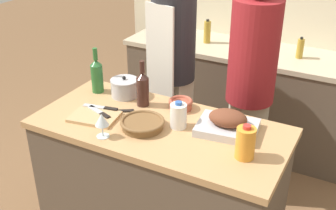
# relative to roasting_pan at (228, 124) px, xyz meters

# --- Properties ---
(kitchen_island) EXTENTS (1.46, 0.69, 0.91)m
(kitchen_island) POSITION_rel_roasting_pan_xyz_m (-0.36, -0.12, -0.50)
(kitchen_island) COLOR brown
(kitchen_island) RESTS_ON ground_plane
(back_counter) EXTENTS (2.08, 0.60, 0.89)m
(back_counter) POSITION_rel_roasting_pan_xyz_m (-0.36, 1.38, -0.51)
(back_counter) COLOR brown
(back_counter) RESTS_ON ground_plane
(roasting_pan) EXTENTS (0.36, 0.29, 0.13)m
(roasting_pan) POSITION_rel_roasting_pan_xyz_m (0.00, 0.00, 0.00)
(roasting_pan) COLOR #BCBCC1
(roasting_pan) RESTS_ON kitchen_island
(wicker_basket) EXTENTS (0.25, 0.25, 0.05)m
(wicker_basket) POSITION_rel_roasting_pan_xyz_m (-0.43, -0.19, -0.02)
(wicker_basket) COLOR brown
(wicker_basket) RESTS_ON kitchen_island
(cutting_board) EXTENTS (0.30, 0.24, 0.02)m
(cutting_board) POSITION_rel_roasting_pan_xyz_m (-0.74, -0.22, -0.04)
(cutting_board) COLOR tan
(cutting_board) RESTS_ON kitchen_island
(stock_pot) EXTENTS (0.18, 0.18, 0.14)m
(stock_pot) POSITION_rel_roasting_pan_xyz_m (-0.74, 0.11, 0.01)
(stock_pot) COLOR #B7B7BC
(stock_pot) RESTS_ON kitchen_island
(mixing_bowl) EXTENTS (0.15, 0.15, 0.06)m
(mixing_bowl) POSITION_rel_roasting_pan_xyz_m (-0.35, 0.12, -0.02)
(mixing_bowl) COLOR #A84C38
(mixing_bowl) RESTS_ON kitchen_island
(juice_jug) EXTENTS (0.10, 0.10, 0.18)m
(juice_jug) POSITION_rel_roasting_pan_xyz_m (0.17, -0.20, 0.04)
(juice_jug) COLOR orange
(juice_jug) RESTS_ON kitchen_island
(milk_jug) EXTENTS (0.09, 0.09, 0.16)m
(milk_jug) POSITION_rel_roasting_pan_xyz_m (-0.26, -0.08, 0.02)
(milk_jug) COLOR white
(milk_jug) RESTS_ON kitchen_island
(wine_bottle_green) EXTENTS (0.08, 0.08, 0.30)m
(wine_bottle_green) POSITION_rel_roasting_pan_xyz_m (-0.93, 0.08, 0.07)
(wine_bottle_green) COLOR #28662D
(wine_bottle_green) RESTS_ON kitchen_island
(wine_bottle_dark) EXTENTS (0.08, 0.08, 0.29)m
(wine_bottle_dark) POSITION_rel_roasting_pan_xyz_m (-0.57, 0.05, 0.07)
(wine_bottle_dark) COLOR #381E19
(wine_bottle_dark) RESTS_ON kitchen_island
(wine_glass_left) EXTENTS (0.08, 0.08, 0.14)m
(wine_glass_left) POSITION_rel_roasting_pan_xyz_m (-0.57, -0.37, 0.05)
(wine_glass_left) COLOR silver
(wine_glass_left) RESTS_ON kitchen_island
(knife_chef) EXTENTS (0.24, 0.16, 0.01)m
(knife_chef) POSITION_rel_roasting_pan_xyz_m (-0.68, -0.11, -0.05)
(knife_chef) COLOR #B7B7BC
(knife_chef) RESTS_ON kitchen_island
(knife_paring) EXTENTS (0.22, 0.07, 0.01)m
(knife_paring) POSITION_rel_roasting_pan_xyz_m (-0.75, -0.13, -0.03)
(knife_paring) COLOR #B7B7BC
(knife_paring) RESTS_ON cutting_board
(knife_bread) EXTENTS (0.19, 0.09, 0.01)m
(knife_bread) POSITION_rel_roasting_pan_xyz_m (-0.73, -0.18, -0.03)
(knife_bread) COLOR #B7B7BC
(knife_bread) RESTS_ON cutting_board
(condiment_bottle_tall) EXTENTS (0.06, 0.06, 0.14)m
(condiment_bottle_tall) POSITION_rel_roasting_pan_xyz_m (-1.04, 1.38, -0.01)
(condiment_bottle_tall) COLOR #332D28
(condiment_bottle_tall) RESTS_ON back_counter
(condiment_bottle_short) EXTENTS (0.06, 0.06, 0.21)m
(condiment_bottle_short) POSITION_rel_roasting_pan_xyz_m (-0.71, 1.37, 0.03)
(condiment_bottle_short) COLOR #B28E2D
(condiment_bottle_short) RESTS_ON back_counter
(condiment_bottle_extra) EXTENTS (0.05, 0.05, 0.17)m
(condiment_bottle_extra) POSITION_rel_roasting_pan_xyz_m (0.09, 1.38, 0.01)
(condiment_bottle_extra) COLOR #B28E2D
(condiment_bottle_extra) RESTS_ON back_counter
(person_cook_aproned) EXTENTS (0.32, 0.34, 1.72)m
(person_cook_aproned) POSITION_rel_roasting_pan_xyz_m (-0.68, 0.66, 0.00)
(person_cook_aproned) COLOR beige
(person_cook_aproned) RESTS_ON ground_plane
(person_cook_guest) EXTENTS (0.32, 0.32, 1.70)m
(person_cook_guest) POSITION_rel_roasting_pan_xyz_m (-0.07, 0.61, -0.01)
(person_cook_guest) COLOR beige
(person_cook_guest) RESTS_ON ground_plane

